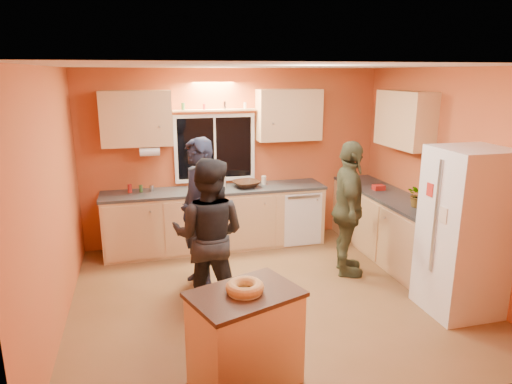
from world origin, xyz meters
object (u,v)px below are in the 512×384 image
object	(u,v)px
refrigerator	(465,232)
person_center	(209,236)
island	(245,338)
person_right	(348,209)
person_left	(199,214)

from	to	relation	value
refrigerator	person_center	distance (m)	2.71
island	person_center	xyz separation A→B (m)	(-0.08, 1.33, 0.42)
island	person_center	world-z (taller)	person_center
island	person_right	world-z (taller)	person_right
island	person_left	world-z (taller)	person_left
person_left	person_right	bearing A→B (deg)	68.96
person_center	island	bearing A→B (deg)	116.94
person_right	refrigerator	bearing A→B (deg)	-127.67
person_left	person_right	distance (m)	1.88
refrigerator	person_left	distance (m)	2.96
refrigerator	person_right	world-z (taller)	refrigerator
person_left	person_center	size ratio (longest dim) A/B	1.07
refrigerator	island	bearing A→B (deg)	-166.28
refrigerator	person_center	xyz separation A→B (m)	(-2.62, 0.71, -0.05)
island	person_left	xyz separation A→B (m)	(-0.11, 1.94, 0.49)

